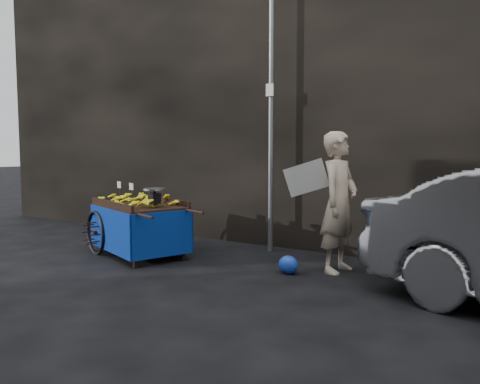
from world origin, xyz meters
The scene contains 6 objects.
ground centered at (0.00, 0.00, 0.00)m, with size 80.00×80.00×0.00m, color black.
building_wall centered at (0.39, 2.60, 2.50)m, with size 13.50×2.00×5.00m.
street_pole centered at (0.30, 1.30, 2.01)m, with size 0.12×0.10×4.00m.
banana_cart centered at (-1.19, 0.03, 0.66)m, with size 2.15×1.52×1.07m.
vendor centered at (1.60, 0.67, 0.88)m, with size 0.88×0.68×1.75m.
plastic_bag centered at (1.13, 0.24, 0.11)m, with size 0.25×0.20×0.23m, color blue.
Camera 1 is at (3.65, -4.85, 1.51)m, focal length 35.00 mm.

